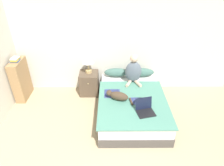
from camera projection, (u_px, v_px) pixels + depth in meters
wall_back at (116, 41)px, 4.75m from camera, size 5.86×0.05×2.55m
bed at (132, 105)px, 4.39m from camera, size 1.43×2.02×0.45m
pillow_near at (117, 72)px, 4.95m from camera, size 0.61×0.23×0.21m
pillow_far at (142, 72)px, 4.95m from camera, size 0.61×0.23×0.21m
person_sitting at (133, 71)px, 4.62m from camera, size 0.38×0.37×0.70m
cat_tabby at (118, 96)px, 4.12m from camera, size 0.55×0.36×0.19m
laptop_open at (145, 110)px, 3.81m from camera, size 0.39×0.37×0.26m
nightstand at (89, 83)px, 5.02m from camera, size 0.46×0.46×0.58m
table_lamp at (88, 60)px, 4.72m from camera, size 0.29×0.29×0.46m
bookshelf at (21, 80)px, 4.78m from camera, size 0.23×0.60×0.98m
book_stack_top at (15, 59)px, 4.49m from camera, size 0.19×0.22×0.09m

